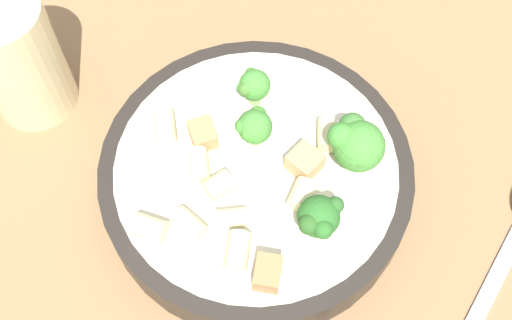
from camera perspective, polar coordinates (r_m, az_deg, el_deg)
ground_plane at (r=0.53m, az=-0.00°, el=-2.51°), size 2.00×2.00×0.00m
pasta_bowl at (r=0.51m, az=-0.00°, el=-1.40°), size 0.24×0.24×0.04m
broccoli_floret_0 at (r=0.48m, az=8.91°, el=1.43°), size 0.05×0.04×0.05m
broccoli_floret_1 at (r=0.49m, az=-0.16°, el=3.02°), size 0.03×0.03×0.03m
broccoli_floret_2 at (r=0.51m, az=-0.24°, el=6.63°), size 0.03×0.03×0.04m
broccoli_floret_3 at (r=0.45m, az=5.61°, el=-5.14°), size 0.03×0.04×0.04m
rigatoni_0 at (r=0.47m, az=-5.87°, el=-5.61°), size 0.03×0.02×0.01m
rigatoni_1 at (r=0.48m, az=-3.34°, el=-2.25°), size 0.02×0.02×0.02m
rigatoni_2 at (r=0.47m, az=-9.45°, el=-5.96°), size 0.03×0.03×0.02m
rigatoni_3 at (r=0.50m, az=6.55°, el=1.85°), size 0.03×0.02×0.01m
rigatoni_4 at (r=0.46m, az=-1.64°, el=-8.14°), size 0.03×0.03×0.02m
rigatoni_5 at (r=0.49m, az=-5.04°, el=-0.48°), size 0.03×0.02×0.01m
rigatoni_6 at (r=0.51m, az=-8.09°, el=2.91°), size 0.03×0.02×0.02m
rigatoni_7 at (r=0.47m, az=-2.19°, el=-5.11°), size 0.02×0.03×0.01m
rigatoni_8 at (r=0.47m, az=4.07°, el=-3.10°), size 0.03×0.03×0.02m
chicken_chunk_0 at (r=0.45m, az=1.05°, el=-10.03°), size 0.03×0.03×0.02m
chicken_chunk_1 at (r=0.50m, az=-4.76°, el=2.28°), size 0.02×0.02×0.02m
chicken_chunk_2 at (r=0.49m, az=4.36°, el=-0.17°), size 0.03×0.03×0.02m
drinking_glass at (r=0.57m, az=-20.19°, el=8.00°), size 0.07×0.07×0.11m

